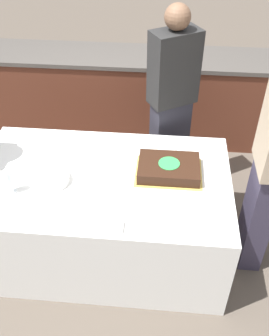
{
  "coord_description": "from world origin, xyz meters",
  "views": [
    {
      "loc": [
        0.42,
        -2.03,
        2.54
      ],
      "look_at": [
        0.23,
        0.0,
        0.83
      ],
      "focal_mm": 42.0,
      "sensor_mm": 36.0,
      "label": 1
    }
  ],
  "objects_px": {
    "cake": "(169,168)",
    "wine_glass": "(9,178)",
    "plate_stack": "(52,179)",
    "person_cutting_cake": "(171,106)"
  },
  "relations": [
    {
      "from": "cake",
      "to": "wine_glass",
      "type": "distance_m",
      "value": 1.08
    },
    {
      "from": "wine_glass",
      "to": "cake",
      "type": "bearing_deg",
      "value": 15.64
    },
    {
      "from": "cake",
      "to": "wine_glass",
      "type": "bearing_deg",
      "value": -164.36
    },
    {
      "from": "cake",
      "to": "plate_stack",
      "type": "xyz_separation_m",
      "value": [
        -0.79,
        -0.17,
        -0.02
      ]
    },
    {
      "from": "plate_stack",
      "to": "person_cutting_cake",
      "type": "relative_size",
      "value": 0.14
    },
    {
      "from": "plate_stack",
      "to": "wine_glass",
      "type": "relative_size",
      "value": 1.34
    },
    {
      "from": "plate_stack",
      "to": "person_cutting_cake",
      "type": "distance_m",
      "value": 1.17
    },
    {
      "from": "cake",
      "to": "person_cutting_cake",
      "type": "distance_m",
      "value": 0.68
    },
    {
      "from": "cake",
      "to": "plate_stack",
      "type": "height_order",
      "value": "cake"
    },
    {
      "from": "plate_stack",
      "to": "wine_glass",
      "type": "distance_m",
      "value": 0.29
    }
  ]
}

